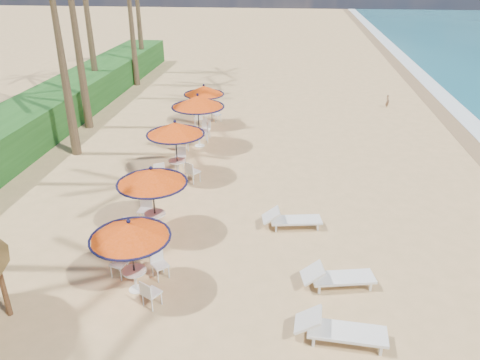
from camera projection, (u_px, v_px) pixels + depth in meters
The scene contains 11 objects.
ground at pixel (308, 302), 12.43m from camera, with size 160.00×160.00×0.00m, color tan.
scrub_hedge at pixel (31, 122), 23.26m from camera, with size 3.00×40.00×1.80m, color #194716.
station_0 at pixel (132, 239), 12.23m from camera, with size 2.15×2.15×2.24m.
station_1 at pixel (150, 182), 14.89m from camera, with size 2.29×2.29×2.38m.
station_2 at pixel (176, 136), 18.82m from camera, with size 2.37×2.37×2.47m.
station_3 at pixel (198, 108), 21.99m from camera, with size 2.50×2.63×2.61m.
station_4 at pixel (205, 95), 24.99m from camera, with size 2.17×2.17×2.26m.
lounger_near at pixel (338, 329), 11.03m from camera, with size 2.21×0.83×0.78m.
lounger_mid at pixel (336, 277), 12.89m from camera, with size 2.12×1.02×0.73m.
lounger_far at pixel (290, 219), 15.75m from camera, with size 2.07×0.94×0.72m.
person at pixel (388, 101), 28.45m from camera, with size 0.31×0.20×0.84m, color #866144.
Camera 1 is at (-0.71, -9.96, 8.29)m, focal length 35.00 mm.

